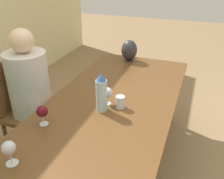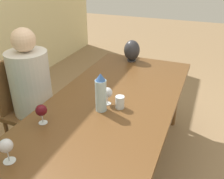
{
  "view_description": "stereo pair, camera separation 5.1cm",
  "coord_description": "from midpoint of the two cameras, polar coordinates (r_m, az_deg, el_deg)",
  "views": [
    {
      "loc": [
        -1.44,
        -0.58,
        1.68
      ],
      "look_at": [
        0.13,
        0.0,
        0.82
      ],
      "focal_mm": 40.0,
      "sensor_mm": 36.0,
      "label": 1
    },
    {
      "loc": [
        -1.42,
        -0.63,
        1.68
      ],
      "look_at": [
        0.13,
        0.0,
        0.82
      ],
      "focal_mm": 40.0,
      "sensor_mm": 36.0,
      "label": 2
    }
  ],
  "objects": [
    {
      "name": "vase",
      "position": [
        2.69,
        5.11,
        8.9
      ],
      "size": [
        0.17,
        0.17,
        0.23
      ],
      "color": "#2D2D33",
      "rests_on": "dining_table"
    },
    {
      "name": "water_tumbler",
      "position": [
        1.82,
        2.62,
        -2.92
      ],
      "size": [
        0.07,
        0.07,
        0.09
      ],
      "color": "silver",
      "rests_on": "dining_table"
    },
    {
      "name": "wine_glass_1",
      "position": [
        1.68,
        -15.02,
        -4.68
      ],
      "size": [
        0.08,
        0.08,
        0.14
      ],
      "color": "silver",
      "rests_on": "dining_table"
    },
    {
      "name": "person_far",
      "position": [
        2.28,
        -16.92,
        -0.74
      ],
      "size": [
        0.35,
        0.35,
        1.23
      ],
      "color": "#2D2D38",
      "rests_on": "ground_plane"
    },
    {
      "name": "wine_glass_2",
      "position": [
        1.85,
        -0.28,
        -0.76
      ],
      "size": [
        0.08,
        0.08,
        0.13
      ],
      "color": "silver",
      "rests_on": "dining_table"
    },
    {
      "name": "dining_table",
      "position": [
        1.86,
        -0.69,
        -6.27
      ],
      "size": [
        2.33,
        0.94,
        0.72
      ],
      "color": "brown",
      "rests_on": "ground_plane"
    },
    {
      "name": "chair_far",
      "position": [
        2.4,
        -18.09,
        -3.48
      ],
      "size": [
        0.44,
        0.44,
        0.95
      ],
      "color": "brown",
      "rests_on": "ground_plane"
    },
    {
      "name": "water_bottle",
      "position": [
        1.75,
        -1.73,
        -0.79
      ],
      "size": [
        0.08,
        0.08,
        0.29
      ],
      "color": "#ADCCD6",
      "rests_on": "dining_table"
    },
    {
      "name": "wine_glass_3",
      "position": [
        1.43,
        -22.12,
        -11.94
      ],
      "size": [
        0.07,
        0.07,
        0.14
      ],
      "color": "silver",
      "rests_on": "dining_table"
    }
  ]
}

